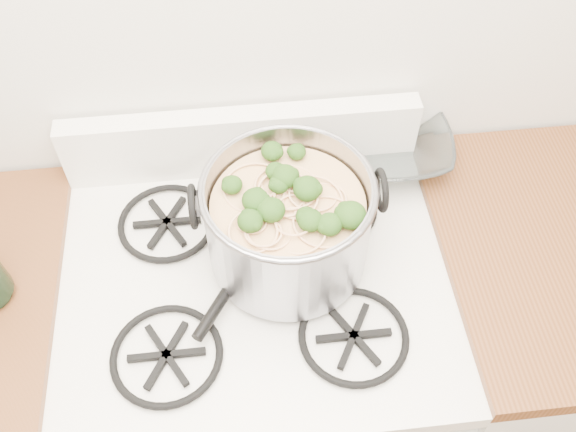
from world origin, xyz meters
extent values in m
cube|color=white|center=(0.00, 1.27, 0.41)|extent=(0.76, 0.65, 0.81)
cube|color=white|center=(0.00, 1.27, 0.88)|extent=(0.76, 0.65, 0.04)
cube|color=black|center=(0.00, 1.27, 0.91)|extent=(0.60, 0.56, 0.02)
cube|color=silver|center=(-0.51, 1.27, 0.44)|extent=(0.25, 0.65, 0.88)
cylinder|color=#93939B|center=(0.07, 1.30, 1.03)|extent=(0.30, 0.30, 0.20)
torus|color=#93939B|center=(0.07, 1.30, 1.12)|extent=(0.32, 0.32, 0.01)
torus|color=black|center=(-0.10, 1.30, 1.10)|extent=(0.01, 0.08, 0.08)
torus|color=black|center=(0.24, 1.30, 1.10)|extent=(0.01, 0.08, 0.08)
cylinder|color=tan|center=(0.07, 1.30, 1.00)|extent=(0.28, 0.28, 0.16)
sphere|color=#224512|center=(0.07, 1.30, 1.10)|extent=(0.04, 0.04, 0.04)
sphere|color=#224512|center=(0.07, 1.30, 1.10)|extent=(0.04, 0.04, 0.04)
sphere|color=#224512|center=(0.07, 1.30, 1.10)|extent=(0.04, 0.04, 0.04)
sphere|color=#224512|center=(0.07, 1.30, 1.10)|extent=(0.04, 0.04, 0.04)
sphere|color=#224512|center=(0.07, 1.30, 1.10)|extent=(0.04, 0.04, 0.04)
sphere|color=#224512|center=(0.07, 1.30, 1.10)|extent=(0.04, 0.04, 0.04)
sphere|color=#224512|center=(0.07, 1.30, 1.10)|extent=(0.04, 0.04, 0.04)
sphere|color=#224512|center=(0.07, 1.30, 1.10)|extent=(0.04, 0.04, 0.04)
sphere|color=#224512|center=(0.07, 1.30, 1.10)|extent=(0.04, 0.04, 0.04)
sphere|color=#224512|center=(0.07, 1.30, 1.10)|extent=(0.04, 0.04, 0.04)
sphere|color=#224512|center=(0.07, 1.30, 1.10)|extent=(0.04, 0.04, 0.04)
sphere|color=#224512|center=(0.07, 1.30, 1.10)|extent=(0.04, 0.04, 0.04)
sphere|color=#224512|center=(0.07, 1.30, 1.10)|extent=(0.04, 0.04, 0.04)
sphere|color=#224512|center=(0.07, 1.30, 1.10)|extent=(0.04, 0.04, 0.04)
imported|color=white|center=(0.33, 1.54, 0.94)|extent=(0.11, 0.11, 0.03)
camera|label=1|loc=(-0.01, 0.59, 1.97)|focal=40.00mm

